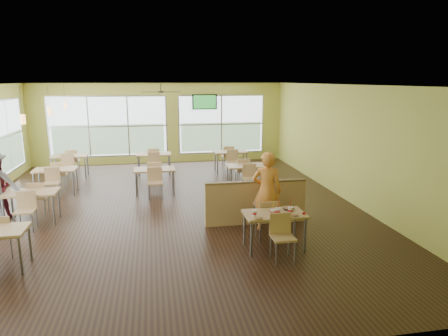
# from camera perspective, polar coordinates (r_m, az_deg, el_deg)

# --- Properties ---
(room) EXTENTS (12.00, 12.04, 3.20)m
(room) POSITION_cam_1_polar(r_m,az_deg,el_deg) (10.37, -8.33, 2.78)
(room) COLOR black
(room) RESTS_ON ground
(window_bays) EXTENTS (9.24, 10.24, 2.38)m
(window_bays) POSITION_cam_1_polar(r_m,az_deg,el_deg) (13.62, -20.03, 3.94)
(window_bays) COLOR white
(window_bays) RESTS_ON room
(main_table) EXTENTS (1.22, 1.52, 0.87)m
(main_table) POSITION_cam_1_polar(r_m,az_deg,el_deg) (8.06, 7.21, -7.18)
(main_table) COLOR tan
(main_table) RESTS_ON floor
(half_wall_divider) EXTENTS (2.40, 0.14, 1.04)m
(half_wall_divider) POSITION_cam_1_polar(r_m,az_deg,el_deg) (9.41, 4.56, -4.89)
(half_wall_divider) COLOR tan
(half_wall_divider) RESTS_ON floor
(dining_tables) EXTENTS (6.92, 8.72, 0.87)m
(dining_tables) POSITION_cam_1_polar(r_m,az_deg,el_deg) (12.26, -13.39, -0.55)
(dining_tables) COLOR tan
(dining_tables) RESTS_ON floor
(pendant_lights) EXTENTS (0.11, 7.31, 0.86)m
(pendant_lights) POSITION_cam_1_polar(r_m,az_deg,el_deg) (11.30, -25.16, 6.90)
(pendant_lights) COLOR #2D2119
(pendant_lights) RESTS_ON ceiling
(ceiling_fan) EXTENTS (1.25, 1.25, 0.29)m
(ceiling_fan) POSITION_cam_1_polar(r_m,az_deg,el_deg) (13.23, -9.01, 10.71)
(ceiling_fan) COLOR #2D2119
(ceiling_fan) RESTS_ON ceiling
(tv_backwall) EXTENTS (1.00, 0.07, 0.60)m
(tv_backwall) POSITION_cam_1_polar(r_m,az_deg,el_deg) (16.28, -2.79, 9.42)
(tv_backwall) COLOR black
(tv_backwall) RESTS_ON wall_back
(man_plaid) EXTENTS (0.76, 0.63, 1.80)m
(man_plaid) POSITION_cam_1_polar(r_m,az_deg,el_deg) (8.96, 6.14, -3.31)
(man_plaid) COLOR #E15C19
(man_plaid) RESTS_ON floor
(cup_blue) EXTENTS (0.10, 0.10, 0.34)m
(cup_blue) POSITION_cam_1_polar(r_m,az_deg,el_deg) (7.75, 4.36, -6.44)
(cup_blue) COLOR white
(cup_blue) RESTS_ON main_table
(cup_yellow) EXTENTS (0.10, 0.10, 0.34)m
(cup_yellow) POSITION_cam_1_polar(r_m,az_deg,el_deg) (7.83, 7.03, -6.30)
(cup_yellow) COLOR white
(cup_yellow) RESTS_ON main_table
(cup_red_near) EXTENTS (0.10, 0.10, 0.37)m
(cup_red_near) POSITION_cam_1_polar(r_m,az_deg,el_deg) (7.89, 7.72, -6.13)
(cup_red_near) COLOR white
(cup_red_near) RESTS_ON main_table
(cup_red_far) EXTENTS (0.10, 0.10, 0.37)m
(cup_red_far) POSITION_cam_1_polar(r_m,az_deg,el_deg) (7.98, 9.48, -5.97)
(cup_red_far) COLOR white
(cup_red_far) RESTS_ON main_table
(food_basket) EXTENTS (0.24, 0.24, 0.05)m
(food_basket) POSITION_cam_1_polar(r_m,az_deg,el_deg) (8.23, 9.19, -5.71)
(food_basket) COLOR black
(food_basket) RESTS_ON main_table
(ketchup_cup) EXTENTS (0.06, 0.06, 0.03)m
(ketchup_cup) POSITION_cam_1_polar(r_m,az_deg,el_deg) (8.04, 11.36, -6.37)
(ketchup_cup) COLOR #A00000
(ketchup_cup) RESTS_ON main_table
(wrapper_left) EXTENTS (0.20, 0.19, 0.04)m
(wrapper_left) POSITION_cam_1_polar(r_m,az_deg,el_deg) (7.63, 4.96, -7.16)
(wrapper_left) COLOR #A57D4F
(wrapper_left) RESTS_ON main_table
(wrapper_mid) EXTENTS (0.23, 0.21, 0.05)m
(wrapper_mid) POSITION_cam_1_polar(r_m,az_deg,el_deg) (8.10, 6.98, -5.98)
(wrapper_mid) COLOR #A57D4F
(wrapper_mid) RESTS_ON main_table
(wrapper_right) EXTENTS (0.18, 0.18, 0.04)m
(wrapper_right) POSITION_cam_1_polar(r_m,az_deg,el_deg) (7.89, 10.10, -6.64)
(wrapper_right) COLOR #A57D4F
(wrapper_right) RESTS_ON main_table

